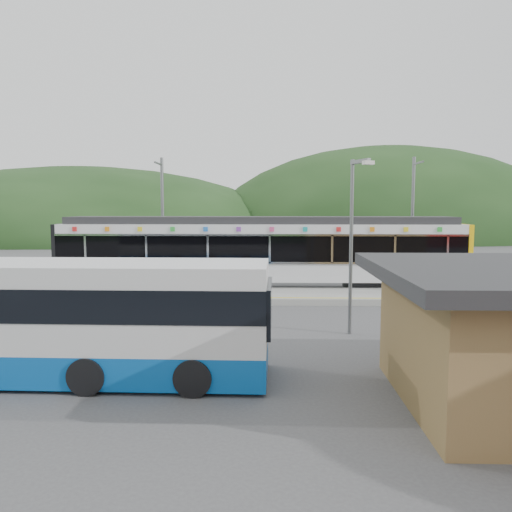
{
  "coord_description": "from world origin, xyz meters",
  "views": [
    {
      "loc": [
        -0.9,
        -19.47,
        4.22
      ],
      "look_at": [
        -1.5,
        1.0,
        2.23
      ],
      "focal_mm": 35.0,
      "sensor_mm": 36.0,
      "label": 1
    }
  ],
  "objects": [
    {
      "name": "bus",
      "position": [
        -6.28,
        -7.51,
        1.39
      ],
      "size": [
        10.64,
        2.65,
        2.89
      ],
      "rotation": [
        0.0,
        0.0,
        -0.02
      ],
      "color": "blue",
      "rests_on": "ground"
    },
    {
      "name": "yellow_line",
      "position": [
        0.0,
        2.0,
        0.3
      ],
      "size": [
        26.0,
        0.1,
        0.01
      ],
      "primitive_type": "cube",
      "color": "yellow",
      "rests_on": "platform"
    },
    {
      "name": "catenary_mast_east",
      "position": [
        7.0,
        8.56,
        3.65
      ],
      "size": [
        0.18,
        1.8,
        7.0
      ],
      "color": "slate",
      "rests_on": "ground"
    },
    {
      "name": "platform",
      "position": [
        0.0,
        3.3,
        0.15
      ],
      "size": [
        26.0,
        3.2,
        0.3
      ],
      "primitive_type": "cube",
      "color": "#9E9E99",
      "rests_on": "ground"
    },
    {
      "name": "lamp_post",
      "position": [
        1.76,
        -3.12,
        3.45
      ],
      "size": [
        0.5,
        1.08,
        5.77
      ],
      "rotation": [
        0.0,
        0.0,
        0.42
      ],
      "color": "slate",
      "rests_on": "ground"
    },
    {
      "name": "ground",
      "position": [
        0.0,
        0.0,
        0.0
      ],
      "size": [
        120.0,
        120.0,
        0.0
      ],
      "primitive_type": "plane",
      "color": "#4C4C4F",
      "rests_on": "ground"
    },
    {
      "name": "catenary_mast_west",
      "position": [
        -7.0,
        8.56,
        3.65
      ],
      "size": [
        0.18,
        1.8,
        7.0
      ],
      "color": "slate",
      "rests_on": "ground"
    },
    {
      "name": "hills",
      "position": [
        6.19,
        5.29,
        0.0
      ],
      "size": [
        146.0,
        149.0,
        26.0
      ],
      "color": "#1E3D19",
      "rests_on": "ground"
    },
    {
      "name": "train",
      "position": [
        -1.42,
        6.0,
        2.06
      ],
      "size": [
        20.44,
        3.01,
        3.74
      ],
      "color": "black",
      "rests_on": "ground"
    }
  ]
}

